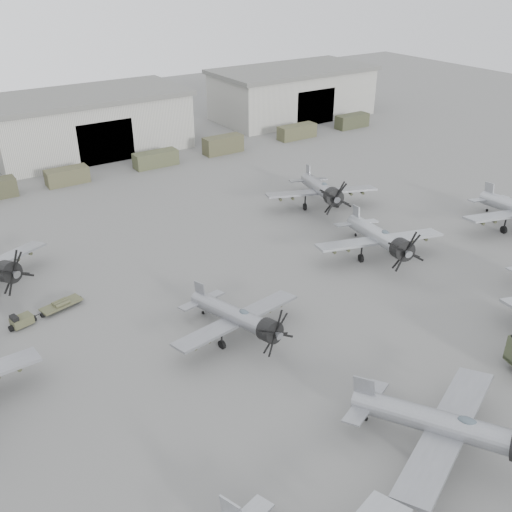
{
  "coord_description": "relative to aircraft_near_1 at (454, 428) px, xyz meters",
  "views": [
    {
      "loc": [
        -25.83,
        -22.42,
        26.68
      ],
      "look_at": [
        -0.71,
        15.53,
        2.5
      ],
      "focal_mm": 40.0,
      "sensor_mm": 36.0,
      "label": 1
    }
  ],
  "objects": [
    {
      "name": "support_truck_5",
      "position": [
        18.82,
        58.3,
        -1.02
      ],
      "size": [
        6.1,
        2.2,
        2.57
      ],
      "primitive_type": "cube",
      "color": "#44432C",
      "rests_on": "ground"
    },
    {
      "name": "aircraft_far_1",
      "position": [
        17.58,
        33.44,
        0.09
      ],
      "size": [
        12.98,
        11.74,
        5.27
      ],
      "rotation": [
        0.0,
        0.0,
        -0.38
      ],
      "color": "gray",
      "rests_on": "ground"
    },
    {
      "name": "ground",
      "position": [
        2.66,
        8.3,
        -2.3
      ],
      "size": [
        220.0,
        220.0,
        0.0
      ],
      "primitive_type": "plane",
      "color": "#5C5C5A",
      "rests_on": "ground"
    },
    {
      "name": "tug_trailer",
      "position": [
        -16.6,
        28.44,
        -1.84
      ],
      "size": [
        6.17,
        2.52,
        1.22
      ],
      "rotation": [
        0.0,
        0.0,
        0.23
      ],
      "color": "#45472E",
      "rests_on": "ground"
    },
    {
      "name": "support_truck_7",
      "position": [
        44.69,
        58.3,
        -1.16
      ],
      "size": [
        6.11,
        2.2,
        2.28
      ],
      "primitive_type": "cube",
      "color": "#383B27",
      "rests_on": "ground"
    },
    {
      "name": "aircraft_mid_2",
      "position": [
        14.29,
        20.43,
        0.04
      ],
      "size": [
        12.87,
        11.59,
        5.15
      ],
      "rotation": [
        0.0,
        0.0,
        -0.3
      ],
      "color": "#9DA1A5",
      "rests_on": "ground"
    },
    {
      "name": "support_truck_4",
      "position": [
        7.77,
        58.3,
        -1.24
      ],
      "size": [
        6.27,
        2.2,
        2.12
      ],
      "primitive_type": "cube",
      "color": "#44472F",
      "rests_on": "ground"
    },
    {
      "name": "aircraft_near_1",
      "position": [
        0.0,
        0.0,
        0.0
      ],
      "size": [
        12.44,
        11.26,
        5.06
      ],
      "rotation": [
        0.0,
        0.0,
        0.4
      ],
      "color": "gray",
      "rests_on": "ground"
    },
    {
      "name": "support_truck_3",
      "position": [
        -4.81,
        58.3,
        -1.26
      ],
      "size": [
        5.45,
        2.2,
        2.08
      ],
      "primitive_type": "cube",
      "color": "#48472F",
      "rests_on": "ground"
    },
    {
      "name": "hangar_right",
      "position": [
        40.66,
        70.27,
        2.07
      ],
      "size": [
        29.0,
        14.8,
        8.7
      ],
      "color": "#B3B1A7",
      "rests_on": "ground"
    },
    {
      "name": "hangar_center",
      "position": [
        2.66,
        70.27,
        2.07
      ],
      "size": [
        29.0,
        14.8,
        8.7
      ],
      "color": "#B3B1A7",
      "rests_on": "ground"
    },
    {
      "name": "support_truck_6",
      "position": [
        32.75,
        58.3,
        -1.19
      ],
      "size": [
        6.59,
        2.2,
        2.22
      ],
      "primitive_type": "cube",
      "color": "#47472F",
      "rests_on": "ground"
    },
    {
      "name": "aircraft_mid_1",
      "position": [
        -4.21,
        16.8,
        -0.25
      ],
      "size": [
        11.38,
        10.24,
        4.52
      ],
      "rotation": [
        0.0,
        0.0,
        0.14
      ],
      "color": "gray",
      "rests_on": "ground"
    }
  ]
}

